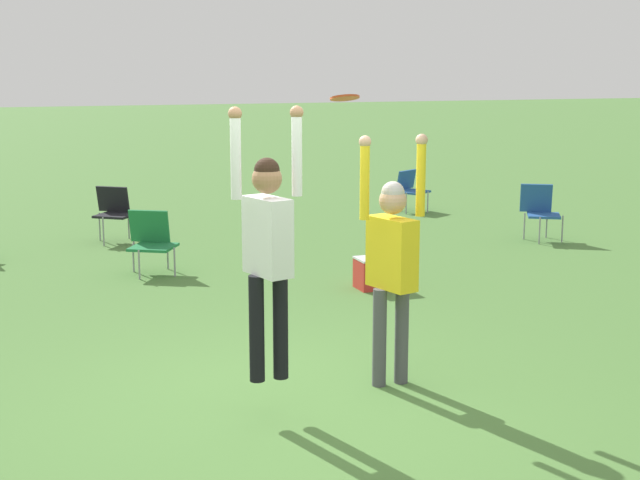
# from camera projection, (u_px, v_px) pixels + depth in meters

# --- Properties ---
(ground_plane) EXTENTS (120.00, 120.00, 0.00)m
(ground_plane) POSITION_uv_depth(u_px,v_px,m) (287.00, 407.00, 7.26)
(ground_plane) COLOR #4C7A38
(person_jumping) EXTENTS (0.58, 0.47, 2.13)m
(person_jumping) POSITION_uv_depth(u_px,v_px,m) (268.00, 238.00, 6.80)
(person_jumping) COLOR black
(person_jumping) RESTS_ON ground_plane
(person_defending) EXTENTS (0.62, 0.51, 2.18)m
(person_defending) POSITION_uv_depth(u_px,v_px,m) (392.00, 254.00, 7.57)
(person_defending) COLOR #4C4C51
(person_defending) RESTS_ON ground_plane
(frisbee) EXTENTS (0.23, 0.23, 0.06)m
(frisbee) POSITION_uv_depth(u_px,v_px,m) (345.00, 98.00, 6.79)
(frisbee) COLOR #E04C23
(camping_chair_0) EXTENTS (0.73, 0.79, 0.77)m
(camping_chair_0) POSITION_uv_depth(u_px,v_px,m) (410.00, 187.00, 17.12)
(camping_chair_0) COLOR gray
(camping_chair_0) RESTS_ON ground_plane
(camping_chair_1) EXTENTS (0.75, 0.82, 0.84)m
(camping_chair_1) POSITION_uv_depth(u_px,v_px,m) (152.00, 239.00, 11.94)
(camping_chair_1) COLOR gray
(camping_chair_1) RESTS_ON ground_plane
(camping_chair_3) EXTENTS (0.76, 0.84, 0.86)m
(camping_chair_3) POSITION_uv_depth(u_px,v_px,m) (115.00, 209.00, 14.11)
(camping_chair_3) COLOR gray
(camping_chair_3) RESTS_ON ground_plane
(camping_chair_4) EXTENTS (0.68, 0.75, 0.89)m
(camping_chair_4) POSITION_uv_depth(u_px,v_px,m) (540.00, 208.00, 14.22)
(camping_chair_4) COLOR gray
(camping_chair_4) RESTS_ON ground_plane
(cooler_box) EXTENTS (0.46, 0.36, 0.39)m
(cooler_box) POSITION_uv_depth(u_px,v_px,m) (375.00, 273.00, 11.14)
(cooler_box) COLOR red
(cooler_box) RESTS_ON ground_plane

